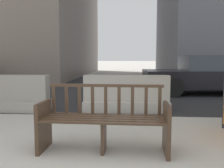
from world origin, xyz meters
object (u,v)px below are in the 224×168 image
object	(u,v)px
street_bench	(104,122)
car_sedan_mid	(208,75)
jersey_barrier_centre	(126,96)
jersey_barrier_left	(7,96)

from	to	relation	value
street_bench	car_sedan_mid	distance (m)	6.38
street_bench	jersey_barrier_centre	xyz separation A→B (m)	(0.25, 2.61, -0.06)
car_sedan_mid	jersey_barrier_centre	bearing A→B (deg)	-132.89
jersey_barrier_left	jersey_barrier_centre	bearing A→B (deg)	3.29
street_bench	jersey_barrier_centre	size ratio (longest dim) A/B	0.85
street_bench	car_sedan_mid	bearing A→B (deg)	61.54
jersey_barrier_left	car_sedan_mid	world-z (taller)	car_sedan_mid
street_bench	jersey_barrier_centre	distance (m)	2.62
jersey_barrier_centre	car_sedan_mid	world-z (taller)	car_sedan_mid
car_sedan_mid	jersey_barrier_left	bearing A→B (deg)	-150.63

